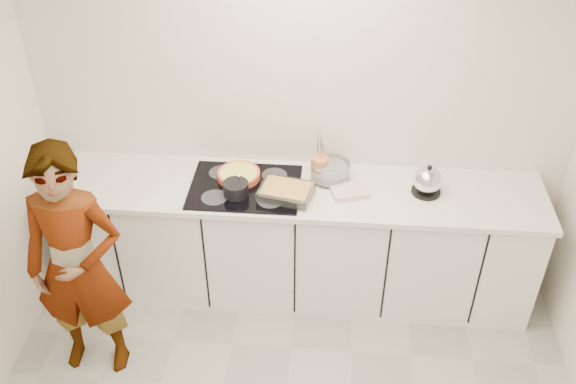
# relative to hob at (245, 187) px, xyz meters

# --- Properties ---
(ceiling) EXTENTS (3.60, 3.20, 0.00)m
(ceiling) POSITION_rel_hob_xyz_m (0.35, -1.26, 1.68)
(ceiling) COLOR white
(ceiling) RESTS_ON wall_back
(wall_back) EXTENTS (3.60, 0.00, 2.60)m
(wall_back) POSITION_rel_hob_xyz_m (0.35, 0.34, 0.38)
(wall_back) COLOR silver
(wall_back) RESTS_ON ground
(base_cabinets) EXTENTS (3.20, 0.58, 0.87)m
(base_cabinets) POSITION_rel_hob_xyz_m (0.35, 0.02, -0.48)
(base_cabinets) COLOR white
(base_cabinets) RESTS_ON floor
(countertop) EXTENTS (3.24, 0.64, 0.04)m
(countertop) POSITION_rel_hob_xyz_m (0.35, 0.02, -0.03)
(countertop) COLOR white
(countertop) RESTS_ON base_cabinets
(hob) EXTENTS (0.72, 0.54, 0.01)m
(hob) POSITION_rel_hob_xyz_m (0.00, 0.00, 0.00)
(hob) COLOR black
(hob) RESTS_ON countertop
(tart_dish) EXTENTS (0.33, 0.33, 0.05)m
(tart_dish) POSITION_rel_hob_xyz_m (-0.05, 0.09, 0.03)
(tart_dish) COLOR #CC5430
(tart_dish) RESTS_ON hob
(saucepan) EXTENTS (0.18, 0.18, 0.16)m
(saucepan) POSITION_rel_hob_xyz_m (-0.05, -0.10, 0.05)
(saucepan) COLOR black
(saucepan) RESTS_ON hob
(baking_dish) EXTENTS (0.37, 0.31, 0.06)m
(baking_dish) POSITION_rel_hob_xyz_m (0.28, -0.08, 0.04)
(baking_dish) COLOR silver
(baking_dish) RESTS_ON hob
(mixing_bowl) EXTENTS (0.33, 0.33, 0.12)m
(mixing_bowl) POSITION_rel_hob_xyz_m (0.55, 0.15, 0.05)
(mixing_bowl) COLOR silver
(mixing_bowl) RESTS_ON countertop
(tea_towel) EXTENTS (0.27, 0.23, 0.04)m
(tea_towel) POSITION_rel_hob_xyz_m (0.68, -0.01, 0.01)
(tea_towel) COLOR white
(tea_towel) RESTS_ON countertop
(kettle) EXTENTS (0.19, 0.19, 0.22)m
(kettle) POSITION_rel_hob_xyz_m (1.18, 0.04, 0.08)
(kettle) COLOR black
(kettle) RESTS_ON countertop
(utensil_crock) EXTENTS (0.14, 0.14, 0.14)m
(utensil_crock) POSITION_rel_hob_xyz_m (0.48, 0.18, 0.06)
(utensil_crock) COLOR orange
(utensil_crock) RESTS_ON countertop
(cook) EXTENTS (0.61, 0.42, 1.63)m
(cook) POSITION_rel_hob_xyz_m (-0.89, -0.73, -0.10)
(cook) COLOR white
(cook) RESTS_ON floor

